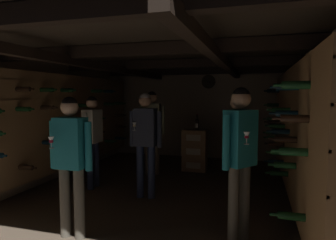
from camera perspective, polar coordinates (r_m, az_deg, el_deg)
ground_plane at (r=5.24m, az=-1.55°, el=-13.77°), size 8.40×8.40×0.00m
room_shell at (r=5.24m, az=-0.69°, el=1.99°), size 4.72×6.52×2.41m
wine_crate_stack at (r=6.70m, az=5.07°, el=-5.71°), size 0.52×0.35×0.90m
display_bottle at (r=6.63m, az=5.51°, el=-0.72°), size 0.08×0.08×0.35m
person_host_center at (r=4.85m, az=-4.27°, el=-2.78°), size 0.54×0.33×1.69m
person_guest_near_left at (r=3.66m, az=-17.86°, el=-6.03°), size 0.54×0.32×1.64m
person_guest_near_right at (r=3.47m, az=13.44°, el=-5.25°), size 0.38×0.46×1.75m
person_guest_mid_right at (r=4.99m, az=12.71°, el=-3.03°), size 0.38×0.53×1.65m
person_guest_far_left at (r=6.30m, az=-3.02°, el=-0.75°), size 0.53×0.37×1.74m
person_guest_mid_left at (r=5.54m, az=-14.05°, el=-2.39°), size 0.32×0.54×1.64m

